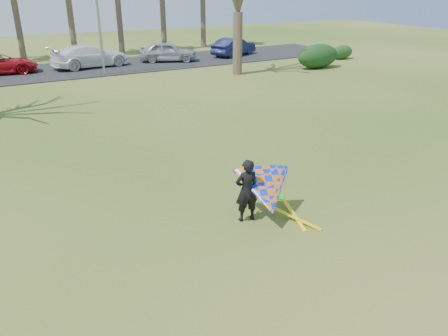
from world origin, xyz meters
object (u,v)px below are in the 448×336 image
car_2 (1,64)px  car_4 (168,52)px  streetlight (100,5)px  car_3 (90,56)px  car_5 (234,47)px  kite_flyer (264,191)px

car_2 → car_4: car_4 is taller
streetlight → car_4: 7.27m
car_3 → streetlight: bearing=176.1°
streetlight → car_5: streetlight is taller
car_2 → kite_flyer: kite_flyer is taller
car_2 → car_3: size_ratio=0.84×
car_3 → kite_flyer: bearing=168.4°
car_2 → car_4: bearing=-88.7°
car_3 → car_5: 11.87m
streetlight → car_2: streetlight is taller
car_4 → kite_flyer: 25.19m
streetlight → car_2: size_ratio=1.73×
car_2 → car_4: 11.77m
kite_flyer → car_4: bearing=73.1°
car_5 → car_3: bearing=65.3°
car_2 → car_3: 5.89m
streetlight → car_3: bearing=94.4°
car_2 → car_3: bearing=-88.4°
car_3 → car_2: bearing=77.7°
car_5 → kite_flyer: (-13.30, -24.19, 0.07)m
car_2 → kite_flyer: 25.38m
streetlight → car_2: 8.08m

